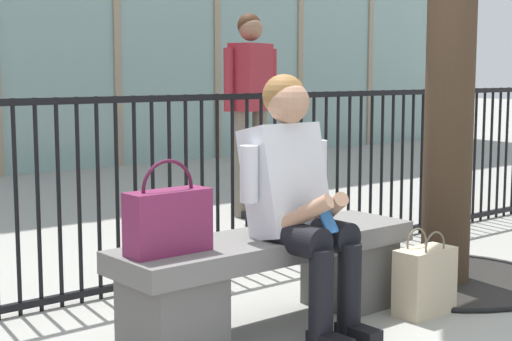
% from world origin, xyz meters
% --- Properties ---
extents(ground_plane, '(60.00, 60.00, 0.00)m').
position_xyz_m(ground_plane, '(0.00, 0.00, 0.00)').
color(ground_plane, '#9E9B93').
extents(stone_bench, '(1.60, 0.44, 0.45)m').
position_xyz_m(stone_bench, '(0.00, 0.00, 0.27)').
color(stone_bench, slate).
rests_on(stone_bench, ground).
extents(seated_person_with_phone, '(0.52, 0.66, 1.21)m').
position_xyz_m(seated_person_with_phone, '(0.06, -0.13, 0.65)').
color(seated_person_with_phone, black).
rests_on(seated_person_with_phone, ground).
extents(handbag_on_bench, '(0.37, 0.14, 0.41)m').
position_xyz_m(handbag_on_bench, '(-0.58, -0.01, 0.60)').
color(handbag_on_bench, '#7A234C').
rests_on(handbag_on_bench, stone_bench).
extents(shopping_bag, '(0.32, 0.16, 0.44)m').
position_xyz_m(shopping_bag, '(0.73, -0.36, 0.17)').
color(shopping_bag, beige).
rests_on(shopping_bag, ground).
extents(bystander_at_railing, '(0.55, 0.33, 1.71)m').
position_xyz_m(bystander_at_railing, '(1.81, 2.33, 1.00)').
color(bystander_at_railing, '#6B6051').
rests_on(bystander_at_railing, ground).
extents(plaza_railing, '(7.42, 0.04, 1.09)m').
position_xyz_m(plaza_railing, '(0.00, 0.93, 0.55)').
color(plaza_railing, black).
rests_on(plaza_railing, ground).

